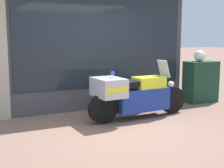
{
  "coord_description": "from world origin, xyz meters",
  "views": [
    {
      "loc": [
        -2.67,
        -4.99,
        1.78
      ],
      "look_at": [
        0.27,
        1.17,
        0.7
      ],
      "focal_mm": 50.0,
      "sensor_mm": 36.0,
      "label": 1
    }
  ],
  "objects": [
    {
      "name": "ground_plane",
      "position": [
        0.0,
        0.0,
        0.0
      ],
      "size": [
        60.0,
        60.0,
        0.0
      ],
      "primitive_type": "plane",
      "color": "#7A5B4C"
    },
    {
      "name": "shop_building",
      "position": [
        -0.36,
        2.0,
        1.96
      ],
      "size": [
        5.23,
        0.55,
        3.91
      ],
      "color": "#424247",
      "rests_on": "ground"
    },
    {
      "name": "window_display",
      "position": [
        0.32,
        2.03,
        0.49
      ],
      "size": [
        4.0,
        0.3,
        2.1
      ],
      "color": "slate",
      "rests_on": "ground"
    },
    {
      "name": "paramedic_motorcycle",
      "position": [
        0.52,
        0.66,
        0.54
      ],
      "size": [
        2.39,
        0.75,
        1.23
      ],
      "rotation": [
        0.0,
        0.0,
        0.06
      ],
      "color": "black",
      "rests_on": "ground"
    },
    {
      "name": "utility_cabinet",
      "position": [
        2.99,
        1.39,
        0.54
      ],
      "size": [
        0.86,
        0.49,
        1.09
      ],
      "primitive_type": "cube",
      "color": "#193D28",
      "rests_on": "ground"
    },
    {
      "name": "white_helmet",
      "position": [
        2.93,
        1.39,
        1.23
      ],
      "size": [
        0.29,
        0.29,
        0.29
      ],
      "primitive_type": "sphere",
      "color": "white",
      "rests_on": "utility_cabinet"
    }
  ]
}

